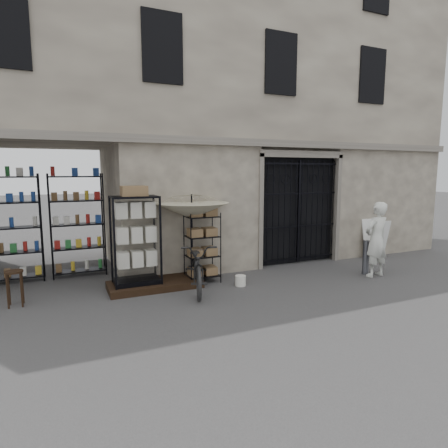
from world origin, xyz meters
name	(u,v)px	position (x,y,z in m)	size (l,w,h in m)	color
ground	(286,294)	(0.00, 0.00, 0.00)	(80.00, 80.00, 0.00)	black
main_building	(213,103)	(0.00, 4.00, 4.50)	(14.00, 4.00, 9.00)	#ADA38C
shop_recess	(47,219)	(-4.50, 2.80, 1.50)	(3.00, 1.70, 3.00)	black
shop_shelving	(46,227)	(-4.55, 3.30, 1.25)	(2.70, 0.50, 2.50)	black
iron_gate	(295,209)	(1.75, 2.28, 1.50)	(2.50, 0.21, 3.00)	black
step_platform	(155,284)	(-2.40, 1.55, 0.07)	(2.00, 0.90, 0.15)	black
display_cabinet	(136,245)	(-2.79, 1.55, 1.00)	(1.03, 0.73, 2.04)	black
wire_rack	(202,248)	(-1.27, 1.58, 0.80)	(0.84, 0.72, 1.63)	black
market_umbrella	(192,206)	(-1.47, 1.71, 1.75)	(1.68, 1.70, 2.44)	black
white_bucket	(240,281)	(-0.60, 0.93, 0.12)	(0.24, 0.24, 0.23)	silver
bicycle	(198,290)	(-1.59, 1.02, 0.00)	(0.71, 1.07, 2.05)	black
wooden_stool	(15,288)	(-5.09, 1.51, 0.36)	(0.38, 0.38, 0.69)	black
steel_bollard	(366,257)	(2.68, 0.53, 0.43)	(0.16, 0.16, 0.85)	#5C5D66
shopkeeper	(374,276)	(2.75, 0.30, 0.00)	(0.67, 1.83, 0.44)	silver
easel_sign	(375,239)	(4.16, 1.70, 0.59)	(0.58, 0.66, 1.13)	silver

